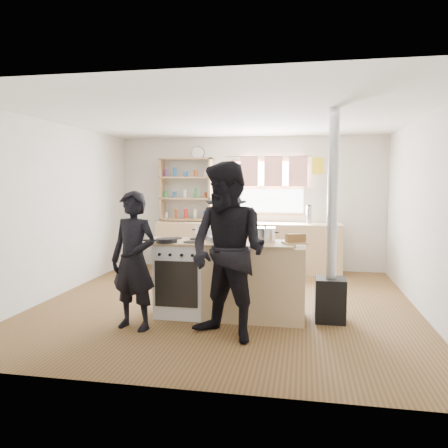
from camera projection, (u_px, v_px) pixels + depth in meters
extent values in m
cube|color=brown|center=(226.00, 304.00, 5.96)|extent=(5.00, 5.00, 0.01)
cube|color=tan|center=(247.00, 247.00, 8.08)|extent=(3.40, 0.55, 0.90)
cube|color=tan|center=(186.00, 219.00, 8.37)|extent=(1.00, 0.28, 0.03)
cube|color=tan|center=(186.00, 198.00, 8.33)|extent=(1.00, 0.28, 0.03)
cube|color=tan|center=(186.00, 177.00, 8.29)|extent=(1.00, 0.28, 0.03)
cube|color=tan|center=(186.00, 159.00, 8.26)|extent=(1.00, 0.28, 0.03)
cube|color=tan|center=(162.00, 190.00, 8.40)|extent=(0.04, 0.28, 1.20)
cube|color=tan|center=(211.00, 190.00, 8.23)|extent=(0.04, 0.28, 1.20)
cylinder|color=silver|center=(309.00, 215.00, 7.82)|extent=(0.10, 0.10, 0.32)
cube|color=white|center=(183.00, 278.00, 5.46)|extent=(0.60, 0.60, 0.90)
cube|color=tan|center=(255.00, 281.00, 5.29)|extent=(1.20, 0.60, 0.90)
cube|color=tan|center=(218.00, 243.00, 5.33)|extent=(1.84, 0.64, 0.03)
cylinder|color=black|center=(167.00, 240.00, 5.23)|extent=(0.30, 0.30, 0.05)
cylinder|color=#2A6322|center=(167.00, 239.00, 5.23)|extent=(0.23, 0.23, 0.02)
cube|color=silver|center=(221.00, 239.00, 5.31)|extent=(0.38, 0.37, 0.06)
cube|color=brown|center=(221.00, 237.00, 5.31)|extent=(0.32, 0.31, 0.02)
cylinder|color=silver|center=(204.00, 232.00, 5.56)|extent=(0.24, 0.24, 0.16)
cylinder|color=silver|center=(204.00, 226.00, 5.55)|extent=(0.25, 0.25, 0.01)
sphere|color=black|center=(204.00, 225.00, 5.55)|extent=(0.03, 0.03, 0.03)
cylinder|color=silver|center=(265.00, 235.00, 5.31)|extent=(0.25, 0.25, 0.16)
cylinder|color=silver|center=(265.00, 228.00, 5.30)|extent=(0.26, 0.26, 0.01)
sphere|color=black|center=(265.00, 227.00, 5.30)|extent=(0.03, 0.03, 0.03)
cube|color=tan|center=(295.00, 243.00, 5.12)|extent=(0.33, 0.29, 0.02)
cube|color=olive|center=(296.00, 238.00, 5.11)|extent=(0.25, 0.18, 0.10)
cube|color=black|center=(330.00, 300.00, 5.19)|extent=(0.35, 0.35, 0.52)
cylinder|color=#ADADB2|center=(333.00, 194.00, 5.06)|extent=(0.12, 0.12, 1.98)
imported|color=black|center=(134.00, 260.00, 4.88)|extent=(0.64, 0.49, 1.56)
imported|color=black|center=(228.00, 252.00, 4.52)|extent=(1.13, 1.04, 1.87)
imported|color=black|center=(226.00, 243.00, 6.25)|extent=(1.02, 0.60, 1.57)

